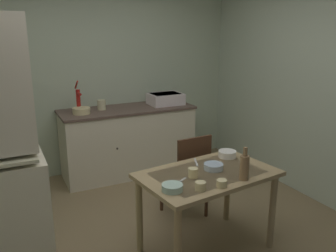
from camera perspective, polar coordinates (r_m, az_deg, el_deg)
name	(u,v)px	position (r m, az deg, el deg)	size (l,w,h in m)	color
ground_plane	(159,245)	(3.35, -1.52, -18.64)	(5.03, 5.03, 0.00)	#867150
wall_back	(92,77)	(4.77, -12.17, 7.71)	(4.02, 0.10, 2.53)	beige
wall_right	(331,89)	(4.09, 24.95, 5.39)	(0.10, 4.13, 2.53)	beige
counter_cabinet	(128,141)	(4.70, -6.45, -2.41)	(1.72, 0.64, 0.89)	beige
sink_basin	(165,99)	(4.77, -0.41, 4.44)	(0.44, 0.34, 0.15)	white
hand_pump	(78,99)	(4.43, -14.31, 4.31)	(0.05, 0.27, 0.39)	#B21E19
mixing_bowl_counter	(81,111)	(4.37, -13.84, 2.42)	(0.21, 0.21, 0.07)	beige
stoneware_crock	(102,105)	(4.53, -10.71, 3.39)	(0.11, 0.11, 0.13)	beige
dining_table	(208,184)	(3.00, 6.44, -9.29)	(1.20, 0.82, 0.73)	tan
chair_far_side	(187,173)	(3.58, 3.17, -7.60)	(0.43, 0.43, 0.88)	#4B2F1D
serving_bowl_wide	(213,167)	(3.02, 7.37, -6.52)	(0.16, 0.16, 0.05)	#9EB2C6
soup_bowl_small	(172,187)	(2.62, 0.70, -9.92)	(0.16, 0.16, 0.05)	#ADD1C1
sauce_dish	(227,154)	(3.32, 9.57, -4.48)	(0.17, 0.17, 0.06)	white
mug_tall	(200,186)	(2.64, 5.27, -9.64)	(0.08, 0.08, 0.06)	beige
mug_dark	(222,183)	(2.71, 8.70, -9.17)	(0.08, 0.08, 0.06)	beige
teacup_mint	(193,173)	(2.85, 4.08, -7.56)	(0.08, 0.08, 0.08)	beige
glass_bottle	(244,167)	(2.84, 12.26, -6.45)	(0.07, 0.07, 0.27)	olive
table_knife	(196,162)	(3.16, 4.58, -5.87)	(0.20, 0.02, 0.01)	silver
teaspoon_near_bowl	(181,181)	(2.78, 2.06, -8.89)	(0.15, 0.02, 0.01)	beige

